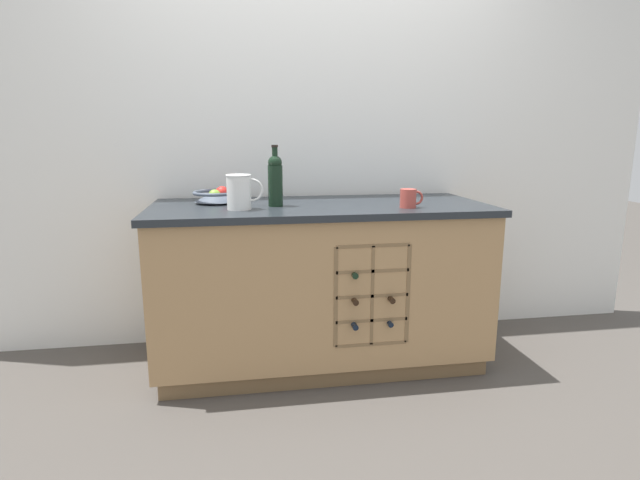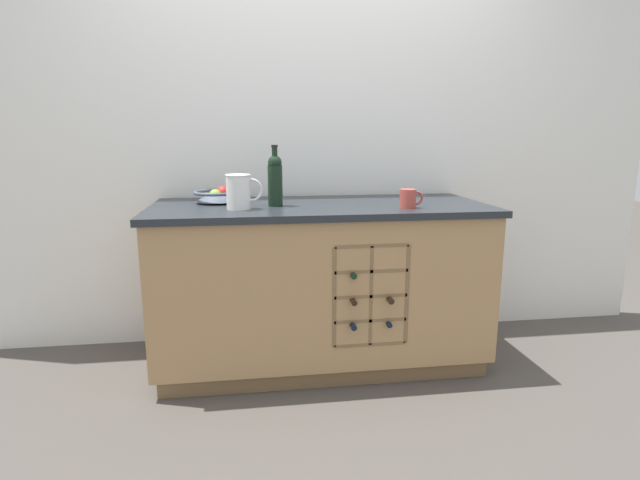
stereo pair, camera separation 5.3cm
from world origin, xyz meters
TOP-DOWN VIEW (x-y plane):
  - ground_plane at (0.00, 0.00)m, footprint 14.00×14.00m
  - back_wall at (0.00, 0.43)m, footprint 4.40×0.06m
  - kitchen_island at (0.00, -0.00)m, footprint 1.78×0.78m
  - fruit_bowl at (-0.54, 0.14)m, footprint 0.24×0.24m
  - white_pitcher at (-0.42, -0.12)m, footprint 0.18×0.12m
  - ceramic_mug at (0.42, -0.20)m, footprint 0.12×0.08m
  - standing_wine_bottle at (-0.24, -0.04)m, footprint 0.08×0.08m

SIDE VIEW (x-z plane):
  - ground_plane at x=0.00m, z-range 0.00..0.00m
  - kitchen_island at x=0.00m, z-range 0.01..0.89m
  - fruit_bowl at x=-0.54m, z-range 0.89..0.97m
  - ceramic_mug at x=0.42m, z-range 0.89..0.98m
  - white_pitcher at x=-0.42m, z-range 0.89..1.06m
  - standing_wine_bottle at x=-0.24m, z-range 0.87..1.18m
  - back_wall at x=0.00m, z-range 0.00..2.55m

